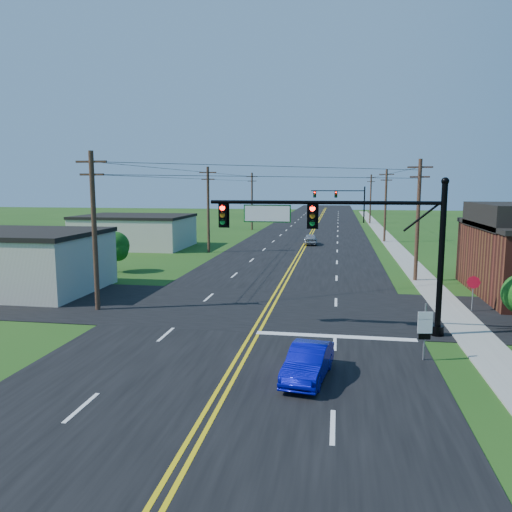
% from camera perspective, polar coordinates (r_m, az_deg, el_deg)
% --- Properties ---
extents(ground, '(260.00, 260.00, 0.00)m').
position_cam_1_polar(ground, '(18.04, -4.44, -15.19)').
color(ground, '#1A3F12').
rests_on(ground, ground).
extents(road_main, '(16.00, 220.00, 0.04)m').
position_cam_1_polar(road_main, '(66.58, 5.86, 1.97)').
color(road_main, black).
rests_on(road_main, ground).
extents(road_cross, '(70.00, 10.00, 0.04)m').
position_cam_1_polar(road_cross, '(29.24, 1.19, -5.94)').
color(road_cross, black).
rests_on(road_cross, ground).
extents(sidewalk, '(2.00, 160.00, 0.08)m').
position_cam_1_polar(sidewalk, '(56.89, 15.83, 0.68)').
color(sidewalk, gray).
rests_on(sidewalk, ground).
extents(signal_mast_main, '(11.30, 0.60, 7.48)m').
position_cam_1_polar(signal_mast_main, '(24.19, 10.09, 2.35)').
color(signal_mast_main, black).
rests_on(signal_mast_main, ground).
extents(signal_mast_far, '(10.98, 0.60, 7.48)m').
position_cam_1_polar(signal_mast_far, '(96.11, 9.67, 6.50)').
color(signal_mast_far, black).
rests_on(signal_mast_far, ground).
extents(cream_bldg_near, '(10.20, 8.20, 4.10)m').
position_cam_1_polar(cream_bldg_near, '(37.04, -25.32, -0.53)').
color(cream_bldg_near, beige).
rests_on(cream_bldg_near, ground).
extents(cream_bldg_far, '(12.20, 9.20, 3.70)m').
position_cam_1_polar(cream_bldg_far, '(59.01, -13.65, 2.79)').
color(cream_bldg_far, beige).
rests_on(cream_bldg_far, ground).
extents(utility_pole_left_a, '(1.80, 0.28, 9.00)m').
position_cam_1_polar(utility_pole_left_a, '(29.47, -18.00, 3.04)').
color(utility_pole_left_a, '#3A241A').
rests_on(utility_pole_left_a, ground).
extents(utility_pole_left_b, '(1.80, 0.28, 9.00)m').
position_cam_1_polar(utility_pole_left_b, '(52.89, -5.48, 5.50)').
color(utility_pole_left_b, '#3A241A').
rests_on(utility_pole_left_b, ground).
extents(utility_pole_left_c, '(1.80, 0.28, 9.00)m').
position_cam_1_polar(utility_pole_left_c, '(79.27, -0.46, 6.41)').
color(utility_pole_left_c, '#3A241A').
rests_on(utility_pole_left_c, ground).
extents(utility_pole_right_a, '(1.80, 0.28, 9.00)m').
position_cam_1_polar(utility_pole_right_a, '(38.59, 18.01, 4.16)').
color(utility_pole_right_a, '#3A241A').
rests_on(utility_pole_right_a, ground).
extents(utility_pole_right_b, '(1.80, 0.28, 9.00)m').
position_cam_1_polar(utility_pole_right_b, '(64.38, 14.59, 5.74)').
color(utility_pole_right_b, '#3A241A').
rests_on(utility_pole_right_b, ground).
extents(utility_pole_right_c, '(1.80, 0.28, 9.00)m').
position_cam_1_polar(utility_pole_right_c, '(94.28, 12.96, 6.48)').
color(utility_pole_right_c, '#3A241A').
rests_on(utility_pole_right_c, ground).
extents(tree_right_back, '(3.00, 3.00, 4.10)m').
position_cam_1_polar(tree_right_back, '(43.98, 25.13, 1.45)').
color(tree_right_back, '#3A241A').
rests_on(tree_right_back, ground).
extents(tree_left, '(2.40, 2.40, 3.37)m').
position_cam_1_polar(tree_left, '(42.42, -15.85, 1.10)').
color(tree_left, '#3A241A').
rests_on(tree_left, ground).
extents(blue_car, '(1.87, 3.95, 1.25)m').
position_cam_1_polar(blue_car, '(18.88, 5.97, -12.09)').
color(blue_car, '#07099F').
rests_on(blue_car, ground).
extents(distant_car, '(1.81, 3.90, 1.30)m').
position_cam_1_polar(distant_car, '(60.09, 6.25, 1.90)').
color(distant_car, '#9E9EA3').
rests_on(distant_car, ground).
extents(route_sign, '(0.60, 0.14, 2.39)m').
position_cam_1_polar(route_sign, '(21.52, 18.73, -7.79)').
color(route_sign, slate).
rests_on(route_sign, ground).
extents(stop_sign, '(0.73, 0.19, 2.07)m').
position_cam_1_polar(stop_sign, '(30.68, 23.59, -3.16)').
color(stop_sign, slate).
rests_on(stop_sign, ground).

